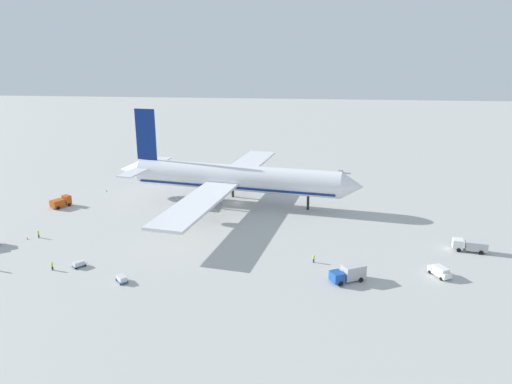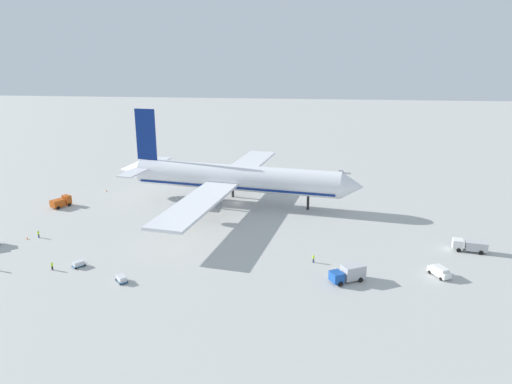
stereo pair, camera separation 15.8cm
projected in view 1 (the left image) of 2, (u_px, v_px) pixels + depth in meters
The scene contains 14 objects.
ground_plane at pixel (236, 203), 132.85m from camera, with size 600.00×600.00×0.00m, color #B2B2AD.
airliner at pixel (232, 178), 131.15m from camera, with size 70.78×80.11×25.48m.
service_truck_0 at pixel (349, 273), 87.74m from camera, with size 7.01×5.31×3.04m.
service_truck_1 at pixel (61, 202), 129.37m from camera, with size 4.68×5.82×2.84m.
service_truck_2 at pixel (470, 245), 100.83m from camera, with size 7.21×3.68×2.43m.
service_van at pixel (440, 271), 89.74m from camera, with size 3.82×4.94×1.97m.
baggage_cart_0 at pixel (79, 264), 93.69m from camera, with size 2.63×2.83×1.19m.
baggage_cart_1 at pixel (341, 171), 165.76m from camera, with size 1.91×3.00×1.35m.
baggage_cart_2 at pixel (122, 279), 87.57m from camera, with size 2.86×2.94×1.22m.
ground_worker_0 at pixel (52, 266), 92.26m from camera, with size 0.50×0.50×1.71m.
ground_worker_1 at pixel (38, 234), 108.20m from camera, with size 0.53×0.53×1.71m.
ground_worker_3 at pixel (314, 258), 95.60m from camera, with size 0.49×0.49×1.72m.
traffic_cone_0 at pixel (106, 191), 143.82m from camera, with size 0.36×0.36×0.55m, color orange.
traffic_cone_1 at pixel (27, 238), 107.46m from camera, with size 0.36×0.36×0.55m, color orange.
Camera 1 is at (20.01, -124.86, 41.22)m, focal length 33.23 mm.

